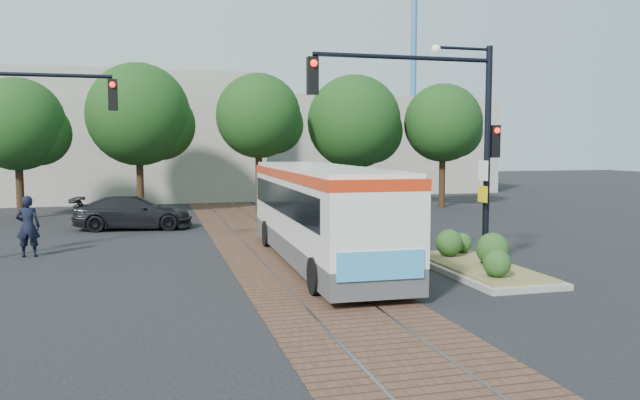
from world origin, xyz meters
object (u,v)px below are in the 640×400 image
(city_bus, at_px, (320,209))
(signal_pole_main, at_px, (447,121))
(traffic_island, at_px, (478,260))
(parked_car, at_px, (133,212))
(officer, at_px, (28,226))

(city_bus, bearing_deg, signal_pole_main, -36.60)
(traffic_island, xyz_separation_m, parked_car, (-9.51, 11.73, 0.37))
(city_bus, distance_m, traffic_island, 4.75)
(city_bus, bearing_deg, parked_car, 122.24)
(city_bus, distance_m, officer, 9.27)
(signal_pole_main, distance_m, officer, 13.25)
(traffic_island, distance_m, signal_pole_main, 3.95)
(traffic_island, distance_m, officer, 13.78)
(signal_pole_main, height_order, officer, signal_pole_main)
(city_bus, height_order, parked_car, city_bus)
(city_bus, relative_size, signal_pole_main, 1.81)
(city_bus, distance_m, parked_car, 10.95)
(parked_car, bearing_deg, signal_pole_main, -137.60)
(officer, relative_size, parked_car, 0.40)
(signal_pole_main, distance_m, parked_car, 14.86)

